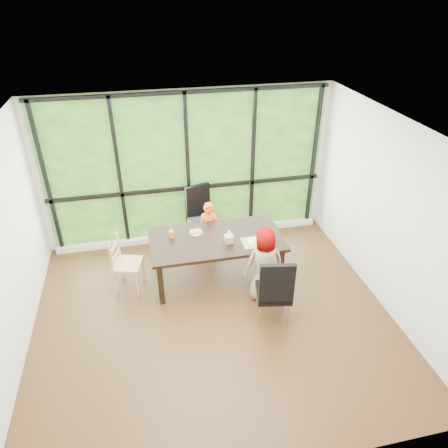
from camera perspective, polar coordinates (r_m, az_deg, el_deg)
The scene contains 22 objects.
ground at distance 6.09m, azimuth -1.46°, elevation -12.60°, with size 5.00×5.00×0.00m, color black.
back_wall at distance 7.22m, azimuth -5.06°, elevation 7.68°, with size 5.00×5.00×0.00m, color silver.
foliage_backdrop at distance 7.20m, azimuth -5.03°, elevation 7.62°, with size 4.80×0.02×2.65m, color #1B4A16.
window_mullions at distance 7.16m, azimuth -4.99°, elevation 7.49°, with size 4.80×0.06×2.65m, color black, non-canonical shape.
window_sill at distance 7.74m, azimuth -4.52°, elevation -1.48°, with size 4.80×0.12×0.10m, color silver.
dining_table at distance 6.54m, azimuth -1.05°, elevation -4.72°, with size 2.03×1.06×0.75m, color black.
chair_window_leather at distance 7.32m, azimuth -2.94°, elevation 1.00°, with size 0.46×0.46×1.08m, color black.
chair_interior_leather at distance 5.75m, azimuth 6.88°, elevation -8.79°, with size 0.46×0.46×1.08m, color black.
chair_end_beech at distance 6.46m, azimuth -13.12°, elevation -5.40°, with size 0.42×0.40×0.90m, color tan.
child_toddler at distance 6.99m, azimuth -2.09°, elevation -0.85°, with size 0.37×0.24×1.01m, color #FA500F.
child_older at distance 6.08m, azimuth 5.63°, elevation -5.55°, with size 0.58×0.38×1.18m, color slate.
placemat at distance 6.25m, azimuth 4.49°, elevation -2.50°, with size 0.43×0.32×0.01m, color tan.
plate_far at distance 6.47m, azimuth -3.91°, elevation -1.19°, with size 0.20×0.20×0.01m, color white.
plate_near at distance 6.25m, azimuth 4.23°, elevation -2.45°, with size 0.22×0.22×0.01m, color white.
orange_cup at distance 6.36m, azimuth -7.28°, elevation -1.40°, with size 0.08×0.08×0.12m, color orange.
green_cup at distance 6.25m, azimuth 6.63°, elevation -2.05°, with size 0.07×0.07×0.11m, color green.
tissue_box at distance 6.21m, azimuth 0.70°, elevation -2.06°, with size 0.13×0.13×0.11m, color tan.
crepe_rolls_far at distance 6.45m, azimuth -3.92°, elevation -1.01°, with size 0.20×0.12×0.04m, color tan, non-canonical shape.
crepe_rolls_near at distance 6.24m, azimuth 4.24°, elevation -2.26°, with size 0.05×0.12×0.04m, color tan, non-canonical shape.
straw_white at distance 6.31m, azimuth -7.34°, elevation -0.63°, with size 0.01×0.01×0.20m, color white.
straw_pink at distance 6.20m, azimuth 6.68°, elevation -1.30°, with size 0.01×0.01×0.20m, color pink.
tissue at distance 6.15m, azimuth 0.71°, elevation -1.20°, with size 0.12×0.12×0.11m, color white.
Camera 1 is at (-0.79, -4.33, 4.21)m, focal length 33.13 mm.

